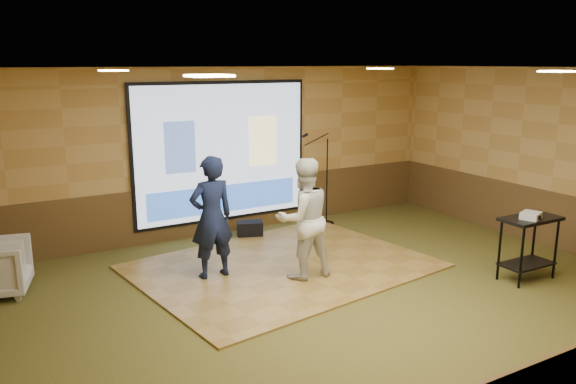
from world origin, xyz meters
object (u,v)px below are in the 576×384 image
duffel_bag (250,229)px  dance_floor (283,266)px  av_table (529,236)px  projector (531,216)px  player_right (303,219)px  mic_stand (324,199)px  player_left (212,217)px  projector_screen (223,154)px

duffel_bag → dance_floor: bearing=-98.3°
av_table → projector: 0.34m
player_right → mic_stand: bearing=-126.2°
player_left → projector_screen: bearing=-119.1°
projector_screen → duffel_bag: 1.44m
dance_floor → player_right: 1.04m
av_table → mic_stand: (-0.97, 3.84, -0.15)m
projector_screen → projector: (2.80, -4.34, -0.50)m
projector_screen → mic_stand: bearing=-13.1°
av_table → projector: size_ratio=3.28×
player_left → mic_stand: bearing=-153.6°
dance_floor → projector: bearing=-38.8°
player_right → mic_stand: 2.89m
av_table → projector: bearing=-145.8°
projector_screen → player_left: projector_screen is taller
player_left → projector: size_ratio=6.28×
mic_stand → av_table: bearing=-90.1°
player_left → player_right: (1.14, -0.65, -0.02)m
dance_floor → mic_stand: (1.85, 1.68, 0.48)m
projector → projector_screen: bearing=102.8°
projector → player_right: bearing=128.2°
av_table → mic_stand: size_ratio=0.52×
dance_floor → duffel_bag: bearing=81.7°
projector_screen → av_table: 5.23m
av_table → mic_stand: mic_stand is taller
player_left → player_right: bearing=148.7°
projector_screen → mic_stand: size_ratio=1.84×
dance_floor → player_left: (-1.10, 0.11, 0.90)m
player_right → duffel_bag: 2.33m
player_left → dance_floor: bearing=172.6°
dance_floor → projector: (2.75, -2.22, 0.96)m
projector_screen → av_table: projector_screen is taller
mic_stand → player_right: bearing=-143.6°
player_right → duffel_bag: (0.21, 2.19, -0.76)m
projector_screen → dance_floor: projector_screen is taller
dance_floor → mic_stand: mic_stand is taller
av_table → player_left: bearing=149.8°
player_left → projector: player_left is taller
dance_floor → duffel_bag: size_ratio=9.43×
mic_stand → projector_screen: bearing=152.6°
av_table → projector: projector is taller
player_right → av_table: bearing=152.9°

